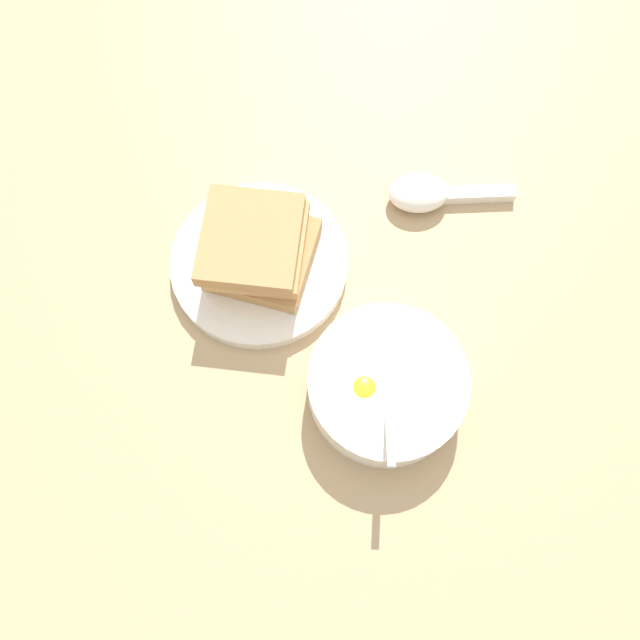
# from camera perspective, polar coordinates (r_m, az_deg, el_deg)

# --- Properties ---
(ground_plane) EXTENTS (3.00, 3.00, 0.00)m
(ground_plane) POSITION_cam_1_polar(r_m,az_deg,el_deg) (0.67, 6.64, 6.33)
(ground_plane) COLOR tan
(egg_bowl) EXTENTS (0.15, 0.16, 0.07)m
(egg_bowl) POSITION_cam_1_polar(r_m,az_deg,el_deg) (0.59, 6.09, -5.92)
(egg_bowl) COLOR white
(egg_bowl) RESTS_ON ground_plane
(toast_plate) EXTENTS (0.18, 0.18, 0.02)m
(toast_plate) POSITION_cam_1_polar(r_m,az_deg,el_deg) (0.65, -5.54, 5.22)
(toast_plate) COLOR white
(toast_plate) RESTS_ON ground_plane
(toast_sandwich) EXTENTS (0.12, 0.12, 0.05)m
(toast_sandwich) POSITION_cam_1_polar(r_m,az_deg,el_deg) (0.62, -5.77, 6.71)
(toast_sandwich) COLOR tan
(toast_sandwich) RESTS_ON toast_plate
(soup_spoon) EXTENTS (0.14, 0.05, 0.03)m
(soup_spoon) POSITION_cam_1_polar(r_m,az_deg,el_deg) (0.69, 9.81, 11.38)
(soup_spoon) COLOR white
(soup_spoon) RESTS_ON ground_plane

